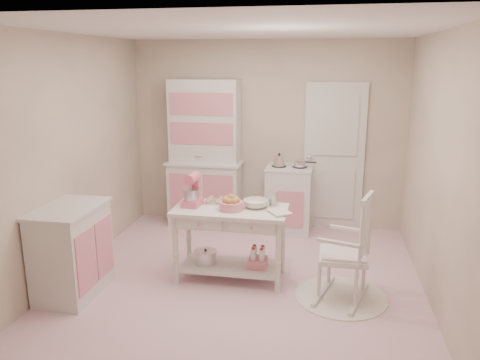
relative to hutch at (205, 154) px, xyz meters
name	(u,v)px	position (x,y,z in m)	size (l,w,h in m)	color
room_shell	(242,129)	(0.84, -1.66, 0.61)	(3.84, 3.84, 2.62)	pink
door	(334,157)	(1.79, 0.21, -0.02)	(0.82, 0.05, 2.04)	silver
hutch	(205,154)	(0.00, 0.00, 0.00)	(1.06, 0.50, 2.08)	silver
stove	(289,199)	(1.20, -0.05, -0.58)	(0.62, 0.57, 0.92)	silver
base_cabinet	(72,251)	(-0.79, -2.27, -0.58)	(0.54, 0.84, 0.92)	silver
lace_rug	(341,297)	(1.89, -1.88, -1.03)	(0.92, 0.92, 0.01)	white
rocking_chair	(344,246)	(1.89, -1.88, -0.49)	(0.48, 0.72, 1.10)	silver
work_table	(230,244)	(0.71, -1.65, -0.64)	(1.20, 0.60, 0.80)	silver
stand_mixer	(192,190)	(0.29, -1.63, -0.07)	(0.20, 0.28, 0.34)	#E4607E
cookie_tray	(220,202)	(0.56, -1.47, -0.23)	(0.34, 0.24, 0.02)	silver
bread_basket	(231,206)	(0.73, -1.70, -0.19)	(0.25, 0.25, 0.09)	pink
mixing_bowl	(256,204)	(0.97, -1.57, -0.20)	(0.27, 0.27, 0.08)	silver
metal_pitcher	(274,198)	(1.15, -1.49, -0.16)	(0.10, 0.10, 0.17)	silver
recipe_book	(271,213)	(1.16, -1.77, -0.23)	(0.18, 0.25, 0.02)	silver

